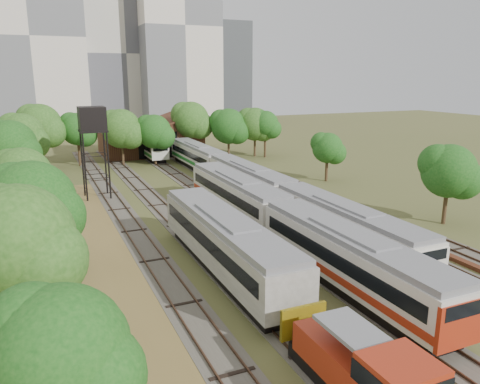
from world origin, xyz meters
name	(u,v)px	position (x,y,z in m)	size (l,w,h in m)	color
ground	(383,290)	(0.00, 0.00, 0.00)	(240.00, 240.00, 0.00)	#475123
dry_grass_patch	(70,289)	(-18.00, 8.00, 0.02)	(14.00, 60.00, 0.04)	brown
tracks	(224,198)	(-0.67, 25.00, 0.04)	(24.60, 80.00, 0.19)	#4C473D
railcar_red_set	(282,221)	(-2.00, 9.65, 2.00)	(3.06, 34.58, 3.78)	black
railcar_green_set	(249,181)	(2.00, 24.31, 1.86)	(2.85, 52.07, 3.52)	black
railcar_rear	(148,146)	(-2.00, 55.15, 1.75)	(2.68, 16.08, 3.31)	black
shunter_locomotive	(367,375)	(-8.00, -8.26, 1.55)	(2.51, 8.10, 3.28)	black
old_grey_coach	(225,242)	(-8.00, 6.56, 2.14)	(3.17, 18.00, 3.92)	black
water_tower	(92,122)	(-13.30, 31.00, 8.33)	(2.85, 2.85, 9.88)	black
rail_pile_near	(440,252)	(8.00, 3.12, 0.15)	(0.59, 8.87, 0.30)	#572B19
rail_pile_far	(477,267)	(8.20, -0.04, 0.12)	(0.44, 7.11, 0.23)	#572B19
maintenance_shed	(150,137)	(-1.00, 57.98, 2.91)	(16.45, 11.55, 7.58)	#3B1E15
tree_band_left	(24,162)	(-20.23, 26.10, 5.33)	(7.66, 73.46, 8.74)	#382616
tree_band_far	(157,126)	(-1.62, 50.19, 5.56)	(38.16, 10.76, 9.25)	#382616
tree_band_right	(340,145)	(14.64, 25.41, 4.90)	(5.86, 43.08, 7.58)	#382616
tower_left	(29,38)	(-18.00, 95.00, 21.00)	(22.00, 16.00, 42.00)	beige
tower_centre	(119,55)	(2.00, 100.00, 18.00)	(20.00, 18.00, 36.00)	#BDB7AB
tower_right	(175,28)	(14.00, 92.00, 24.00)	(18.00, 16.00, 48.00)	beige
tower_far_right	(225,72)	(34.00, 110.00, 14.00)	(12.00, 12.00, 28.00)	#3A3E41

